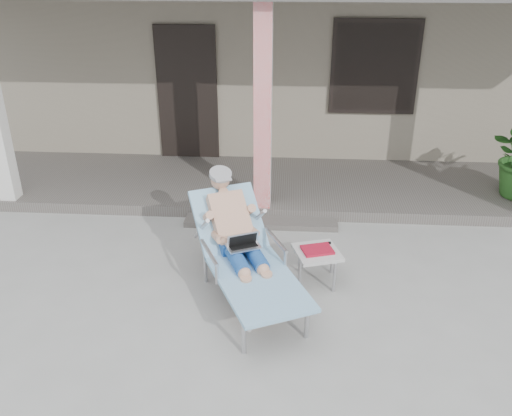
{
  "coord_description": "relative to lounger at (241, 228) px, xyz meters",
  "views": [
    {
      "loc": [
        0.36,
        -4.46,
        3.3
      ],
      "look_at": [
        0.02,
        0.6,
        0.85
      ],
      "focal_mm": 38.0,
      "sensor_mm": 36.0,
      "label": 1
    }
  ],
  "objects": [
    {
      "name": "ground",
      "position": [
        0.11,
        -0.32,
        -0.76
      ],
      "size": [
        60.0,
        60.0,
        0.0
      ],
      "primitive_type": "plane",
      "color": "#9E9E99",
      "rests_on": "ground"
    },
    {
      "name": "house",
      "position": [
        0.11,
        6.18,
        0.9
      ],
      "size": [
        10.4,
        5.4,
        3.3
      ],
      "color": "gray",
      "rests_on": "ground"
    },
    {
      "name": "porch_deck",
      "position": [
        0.11,
        2.68,
        -0.69
      ],
      "size": [
        10.0,
        2.0,
        0.15
      ],
      "primitive_type": "cube",
      "color": "#605B56",
      "rests_on": "ground"
    },
    {
      "name": "porch_step",
      "position": [
        0.11,
        1.53,
        -0.73
      ],
      "size": [
        2.0,
        0.3,
        0.07
      ],
      "primitive_type": "cube",
      "color": "#605B56",
      "rests_on": "ground"
    },
    {
      "name": "lounger",
      "position": [
        0.0,
        0.0,
        0.0
      ],
      "size": [
        1.41,
        1.96,
        1.24
      ],
      "rotation": [
        0.0,
        0.0,
        0.43
      ],
      "color": "#B7B7BC",
      "rests_on": "ground"
    },
    {
      "name": "side_table",
      "position": [
        0.79,
        0.25,
        -0.42
      ],
      "size": [
        0.57,
        0.57,
        0.41
      ],
      "rotation": [
        0.0,
        0.0,
        0.3
      ],
      "color": "beige",
      "rests_on": "ground"
    }
  ]
}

